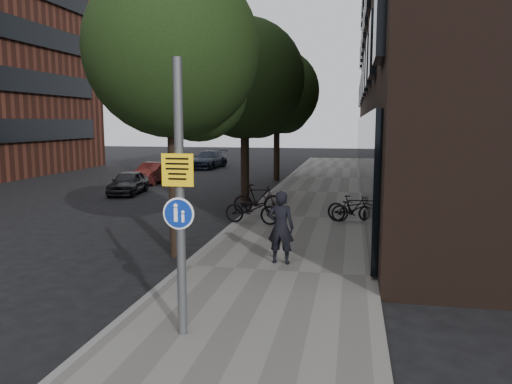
% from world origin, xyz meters
% --- Properties ---
extents(ground, '(120.00, 120.00, 0.00)m').
position_xyz_m(ground, '(0.00, 0.00, 0.00)').
color(ground, black).
rests_on(ground, ground).
extents(sidewalk, '(4.50, 60.00, 0.12)m').
position_xyz_m(sidewalk, '(0.25, 10.00, 0.06)').
color(sidewalk, slate).
rests_on(sidewalk, ground).
extents(curb_edge, '(0.15, 60.00, 0.13)m').
position_xyz_m(curb_edge, '(-2.00, 10.00, 0.07)').
color(curb_edge, slate).
rests_on(curb_edge, ground).
extents(building_right_dark_brick, '(12.00, 40.00, 18.00)m').
position_xyz_m(building_right_dark_brick, '(8.50, 22.00, 9.00)').
color(building_right_dark_brick, black).
rests_on(building_right_dark_brick, ground).
extents(street_tree_near, '(4.40, 4.40, 7.50)m').
position_xyz_m(street_tree_near, '(-2.53, 4.64, 5.11)').
color(street_tree_near, black).
rests_on(street_tree_near, ground).
extents(street_tree_mid, '(5.00, 5.00, 7.80)m').
position_xyz_m(street_tree_mid, '(-2.53, 13.14, 5.11)').
color(street_tree_mid, black).
rests_on(street_tree_mid, ground).
extents(street_tree_far, '(5.00, 5.00, 7.80)m').
position_xyz_m(street_tree_far, '(-2.53, 22.14, 5.11)').
color(street_tree_far, black).
rests_on(street_tree_far, ground).
extents(signpost, '(0.50, 0.15, 4.36)m').
position_xyz_m(signpost, '(-0.73, -0.38, 2.32)').
color(signpost, '#595B5E').
rests_on(signpost, sidewalk).
extents(pedestrian, '(0.68, 0.47, 1.77)m').
position_xyz_m(pedestrian, '(0.24, 3.94, 1.01)').
color(pedestrian, black).
rests_on(pedestrian, sidewalk).
extents(parked_bike_facade_near, '(2.03, 1.29, 1.01)m').
position_xyz_m(parked_bike_facade_near, '(2.00, 9.19, 0.62)').
color(parked_bike_facade_near, black).
rests_on(parked_bike_facade_near, sidewalk).
extents(parked_bike_facade_far, '(1.57, 0.71, 0.91)m').
position_xyz_m(parked_bike_facade_far, '(1.98, 9.42, 0.58)').
color(parked_bike_facade_far, black).
rests_on(parked_bike_facade_far, sidewalk).
extents(parked_bike_curb_near, '(2.00, 0.97, 1.01)m').
position_xyz_m(parked_bike_curb_near, '(-1.37, 8.45, 0.62)').
color(parked_bike_curb_near, black).
rests_on(parked_bike_curb_near, sidewalk).
extents(parked_bike_curb_far, '(1.92, 0.79, 1.12)m').
position_xyz_m(parked_bike_curb_far, '(-1.50, 10.24, 0.68)').
color(parked_bike_curb_far, black).
rests_on(parked_bike_curb_far, sidewalk).
extents(parked_car_near, '(1.74, 3.47, 1.14)m').
position_xyz_m(parked_car_near, '(-8.89, 14.94, 0.57)').
color(parked_car_near, black).
rests_on(parked_car_near, ground).
extents(parked_car_mid, '(1.55, 3.71, 1.19)m').
position_xyz_m(parked_car_mid, '(-9.38, 19.23, 0.60)').
color(parked_car_mid, maroon).
rests_on(parked_car_mid, ground).
extents(parked_car_far, '(2.22, 4.73, 1.33)m').
position_xyz_m(parked_car_far, '(-8.93, 28.99, 0.67)').
color(parked_car_far, '#1A2230').
rests_on(parked_car_far, ground).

